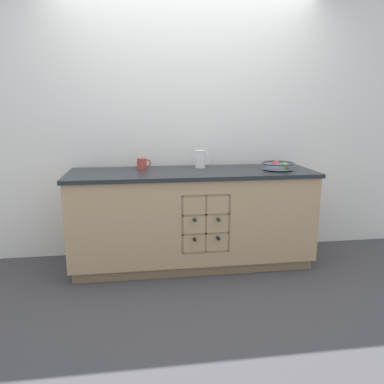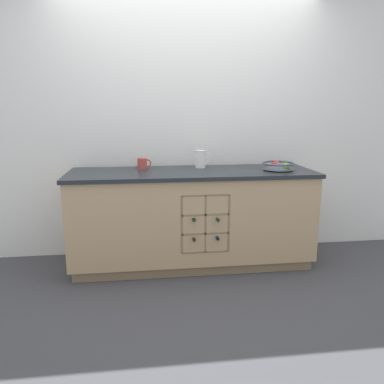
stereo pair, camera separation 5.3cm
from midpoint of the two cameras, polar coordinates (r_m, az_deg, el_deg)
ground_plane at (r=3.63m, az=-0.42°, el=-10.72°), size 14.00×14.00×0.00m
back_wall at (r=3.74m, az=-1.31°, el=10.11°), size 4.57×0.06×2.55m
kitchen_island at (r=3.47m, az=-0.42°, el=-3.90°), size 2.21×0.72×0.88m
fruit_bowl at (r=3.51m, az=12.57°, el=4.02°), size 0.30×0.30×0.08m
white_pitcher at (r=3.56m, az=0.88°, el=5.12°), size 0.15×0.10×0.17m
ceramic_mug at (r=3.53m, az=-8.01°, el=4.32°), size 0.13×0.09×0.10m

